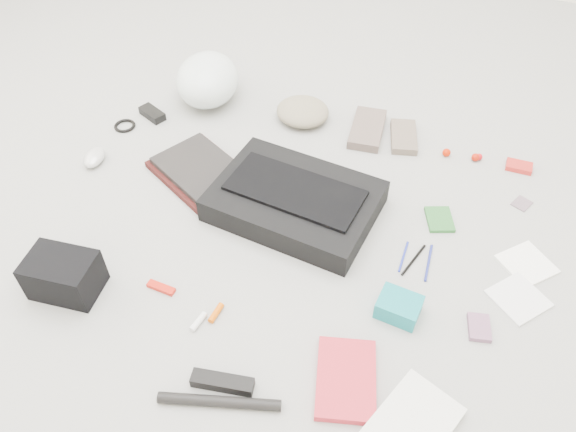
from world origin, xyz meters
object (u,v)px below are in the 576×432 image
at_px(book_red, 346,379).
at_px(laptop, 200,168).
at_px(messenger_bag, 295,201).
at_px(accordion_wallet, 399,307).
at_px(camera_bag, 64,275).
at_px(bike_helmet, 207,80).

bearing_deg(book_red, laptop, 125.65).
distance_m(messenger_bag, accordion_wallet, 0.49).
xyz_separation_m(messenger_bag, camera_bag, (-0.46, -0.55, 0.02)).
bearing_deg(bike_helmet, messenger_bag, -57.48).
bearing_deg(laptop, accordion_wallet, 5.17).
bearing_deg(accordion_wallet, laptop, 163.09).
distance_m(bike_helmet, accordion_wallet, 1.20).
bearing_deg(camera_bag, bike_helmet, 85.90).
bearing_deg(messenger_bag, book_red, -51.40).
relative_size(messenger_bag, laptop, 1.71).
xyz_separation_m(laptop, book_red, (0.73, -0.52, -0.02)).
height_order(laptop, accordion_wallet, accordion_wallet).
xyz_separation_m(camera_bag, book_red, (0.82, 0.06, -0.05)).
height_order(messenger_bag, accordion_wallet, messenger_bag).
xyz_separation_m(messenger_bag, accordion_wallet, (0.42, -0.24, -0.01)).
relative_size(laptop, camera_bag, 1.56).
bearing_deg(accordion_wallet, camera_bag, -158.87).
height_order(book_red, accordion_wallet, accordion_wallet).
height_order(laptop, bike_helmet, bike_helmet).
relative_size(messenger_bag, bike_helmet, 1.67).
height_order(laptop, book_red, laptop).
bearing_deg(camera_bag, messenger_bag, 40.07).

